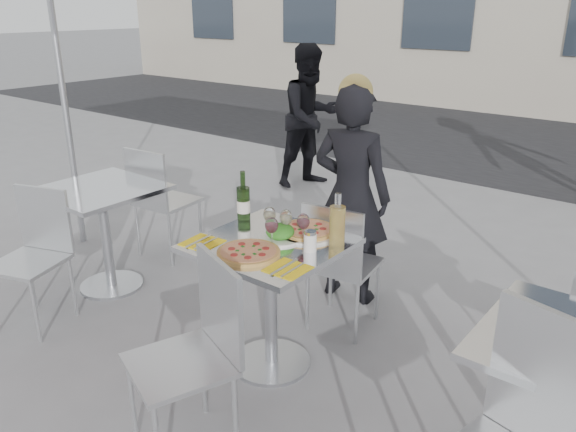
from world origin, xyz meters
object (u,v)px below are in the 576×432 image
Objects in this scene: wineglass_white_b at (286,219)px; wineglass_red_a at (272,226)px; side_chair_lnear at (36,245)px; napkin_left at (202,242)px; wineglass_red_b at (303,222)px; pizza_far at (308,231)px; carafe at (337,226)px; chair_near at (198,342)px; sugar_shaker at (310,241)px; main_table at (271,278)px; side_chair_lfar at (158,194)px; woman_diner at (351,196)px; pedestrian_a at (311,117)px; napkin_right at (288,269)px; salad_plate at (280,233)px; pizza_near at (249,252)px; side_table_left at (103,217)px; side_table_right at (575,391)px; chair_far at (338,258)px; wineglass_white_a at (270,215)px; wine_bottle at (243,202)px.

wineglass_red_a is at bearing -84.80° from wineglass_white_b.
side_chair_lnear reaches higher than napkin_left.
pizza_far is at bearing 114.87° from wineglass_red_b.
carafe is 0.70m from napkin_left.
chair_near is at bearing -86.78° from pizza_far.
side_chair_lnear is 7.97× the size of sugar_shaker.
main_table is 0.83× the size of side_chair_lfar.
woman_diner is 0.91m from carafe.
napkin_left is (1.20, 0.28, 0.25)m from side_chair_lnear.
napkin_right is (2.11, -3.06, -0.01)m from pedestrian_a.
salad_plate is 0.76× the size of carafe.
woman_diner is at bearing 106.09° from napkin_right.
side_chair_lnear is 5.42× the size of wineglass_white_b.
pizza_near reaches higher than main_table.
side_chair_lnear is at bearing -162.70° from wineglass_red_a.
side_chair_lfar is 1.05× the size of side_chair_lnear.
side_table_left is 1.54m from salad_plate.
side_table_right is 7.01× the size of sugar_shaker.
sugar_shaker is 0.53× the size of napkin_right.
wineglass_red_b is (-0.09, 0.07, 0.06)m from sugar_shaker.
wineglass_red_b reaches higher than napkin_left.
pedestrian_a is at bearing 126.09° from sugar_shaker.
sugar_shaker is at bearing 97.71° from chair_far.
wineglass_red_b is (1.61, 0.61, 0.35)m from side_chair_lnear.
wineglass_red_a is at bearing -46.00° from wineglass_white_a.
pizza_far is at bearing -126.41° from pedestrian_a.
wineglass_red_a is (0.03, 0.15, 0.10)m from pizza_near.
chair_near and side_chair_lfar have the same top height.
pedestrian_a is 3.31m from wineglass_white_a.
pedestrian_a is (-3.34, 2.87, 0.23)m from side_table_right.
wineglass_white_a is at bearing 156.56° from side_chair_lfar.
main_table is at bearing 139.47° from wineglass_red_a.
wineglass_red_a is at bearing -76.86° from salad_plate.
wineglass_red_a reaches higher than side_chair_lnear.
pizza_near is 1.57× the size of napkin_right.
wineglass_white_a is (-0.09, 0.02, 0.07)m from salad_plate.
wineglass_white_b reaches higher than main_table.
sugar_shaker is at bearing 178.23° from side_table_right.
wineglass_white_b is at bearing 41.60° from napkin_left.
side_table_right is 3.41× the size of salad_plate.
napkin_right is (0.14, 0.45, 0.22)m from chair_near.
side_table_right is 2.54× the size of wine_bottle.
wineglass_red_b is at bearing 6.05° from wineglass_white_b.
wine_bottle is 1.02× the size of carafe.
sugar_shaker is 0.30m from wineglass_white_a.
salad_plate is at bearing -112.27° from pizza_far.
wineglass_red_b is 0.79× the size of napkin_left.
side_chair_lfar is 1.80m from pizza_near.
salad_plate is 0.21m from sugar_shaker.
salad_plate is at bearing -13.37° from wine_bottle.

